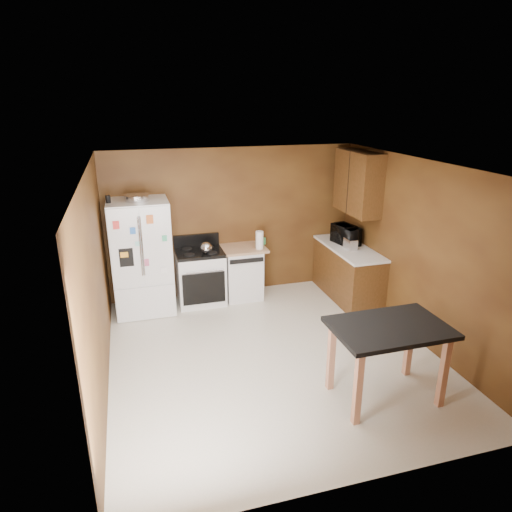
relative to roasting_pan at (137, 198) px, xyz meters
name	(u,v)px	position (x,y,z in m)	size (l,w,h in m)	color
floor	(273,355)	(1.54, -1.85, -1.85)	(4.50, 4.50, 0.00)	silver
ceiling	(275,167)	(1.54, -1.85, 0.65)	(4.50, 4.50, 0.00)	white
wall_back	(233,222)	(1.54, 0.40, -0.60)	(4.20, 4.20, 0.00)	brown
wall_front	(361,364)	(1.54, -4.10, -0.60)	(4.20, 4.20, 0.00)	brown
wall_left	(97,286)	(-0.56, -1.85, -0.60)	(4.50, 4.50, 0.00)	brown
wall_right	(420,253)	(3.64, -1.85, -0.60)	(4.50, 4.50, 0.00)	brown
roasting_pan	(137,198)	(0.00, 0.00, 0.00)	(0.36, 0.36, 0.09)	silver
pen_cup	(108,199)	(-0.41, -0.04, 0.01)	(0.07, 0.07, 0.11)	black
kettle	(206,248)	(0.99, -0.08, -0.85)	(0.19, 0.19, 0.19)	silver
paper_towel	(260,240)	(1.89, -0.05, -0.81)	(0.13, 0.13, 0.30)	white
green_canister	(263,241)	(2.01, 0.17, -0.90)	(0.10, 0.10, 0.11)	#46B76A
toaster	(350,244)	(3.31, -0.49, -0.86)	(0.14, 0.23, 0.17)	silver
microwave	(346,235)	(3.36, -0.21, -0.80)	(0.52, 0.35, 0.29)	black
refrigerator	(142,257)	(-0.01, 0.01, -0.94)	(0.90, 0.80, 1.80)	white
gas_range	(200,276)	(0.90, 0.07, -1.38)	(0.76, 0.68, 1.10)	white
dishwasher	(242,272)	(1.62, 0.10, -1.39)	(0.78, 0.63, 0.89)	white
right_cabinets	(351,246)	(3.38, -0.37, -0.94)	(0.63, 1.58, 2.45)	brown
island	(389,337)	(2.49, -3.05, -1.07)	(1.27, 0.85, 0.91)	black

